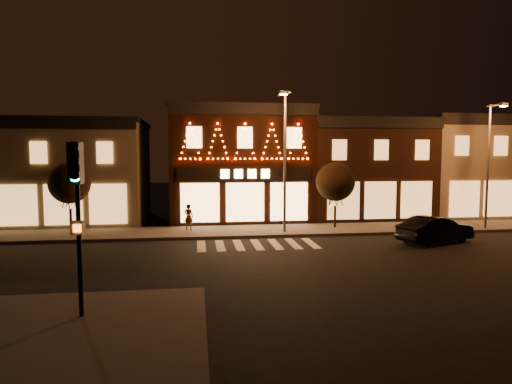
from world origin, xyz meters
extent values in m
plane|color=black|center=(0.00, 0.00, 0.00)|extent=(120.00, 120.00, 0.00)
cube|color=#47423D|center=(2.00, 8.00, 0.07)|extent=(44.00, 4.00, 0.15)
cube|color=#47423D|center=(-6.50, -7.50, 0.07)|extent=(7.00, 7.00, 0.15)
cube|color=#716450|center=(-13.00, 14.00, 3.50)|extent=(12.00, 8.00, 7.00)
cube|color=black|center=(-13.00, 14.00, 7.15)|extent=(12.20, 8.20, 0.30)
cube|color=black|center=(-13.00, 9.95, 6.75)|extent=(12.00, 0.25, 0.50)
cube|color=black|center=(0.00, 14.00, 4.00)|extent=(10.00, 8.00, 8.00)
cube|color=black|center=(0.00, 14.00, 8.15)|extent=(10.20, 8.20, 0.30)
cube|color=black|center=(0.00, 9.95, 7.75)|extent=(10.00, 0.25, 0.50)
cube|color=black|center=(0.00, 9.90, 3.60)|extent=(9.00, 0.15, 0.90)
cube|color=#FFD87F|center=(0.00, 9.80, 3.60)|extent=(3.40, 0.08, 0.60)
cube|color=black|center=(9.50, 14.00, 3.60)|extent=(9.00, 8.00, 7.20)
cube|color=black|center=(9.50, 14.00, 7.35)|extent=(9.20, 8.20, 0.30)
cube|color=black|center=(9.50, 9.95, 6.95)|extent=(9.00, 0.25, 0.50)
cube|color=#716450|center=(18.50, 14.00, 3.75)|extent=(9.00, 8.00, 7.50)
cube|color=black|center=(18.50, 14.00, 7.65)|extent=(9.20, 8.20, 0.30)
cube|color=black|center=(18.50, 9.95, 7.25)|extent=(9.00, 0.25, 0.50)
cylinder|color=black|center=(-6.60, -6.37, 2.69)|extent=(0.13, 0.13, 5.08)
cube|color=black|center=(-6.57, -6.61, 4.63)|extent=(0.40, 0.38, 1.16)
cylinder|color=#19FF72|center=(-6.55, -6.78, 4.24)|extent=(0.25, 0.10, 0.24)
cube|color=beige|center=(-6.57, -6.59, 2.80)|extent=(0.38, 0.29, 0.38)
cylinder|color=#59595E|center=(2.11, 7.00, 4.33)|extent=(0.17, 0.17, 8.37)
cylinder|color=#59595E|center=(1.90, 6.19, 8.41)|extent=(0.52, 1.65, 0.10)
cube|color=#59595E|center=(1.69, 5.38, 8.36)|extent=(0.58, 0.41, 0.19)
cube|color=orange|center=(1.69, 5.38, 8.24)|extent=(0.44, 0.30, 0.05)
cylinder|color=#59595E|center=(15.23, 6.65, 4.08)|extent=(0.16, 0.16, 7.86)
cylinder|color=#59595E|center=(15.11, 5.88, 7.91)|extent=(0.33, 1.57, 0.10)
cube|color=#59595E|center=(14.99, 5.10, 7.86)|extent=(0.53, 0.35, 0.18)
cube|color=orange|center=(14.99, 5.10, 7.76)|extent=(0.40, 0.25, 0.05)
cylinder|color=black|center=(-10.98, 9.12, 0.84)|extent=(0.16, 0.16, 1.38)
sphere|color=black|center=(-10.98, 9.12, 3.11)|extent=(2.52, 2.52, 2.52)
cylinder|color=black|center=(5.73, 8.33, 0.84)|extent=(0.15, 0.15, 1.39)
sphere|color=black|center=(5.73, 8.33, 3.12)|extent=(2.54, 2.54, 2.54)
imported|color=black|center=(9.86, 3.27, 0.74)|extent=(4.77, 2.95, 1.48)
imported|color=gray|center=(-3.73, 8.58, 0.96)|extent=(0.69, 0.58, 1.62)
camera|label=1|loc=(-3.23, -19.65, 4.85)|focal=31.36mm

